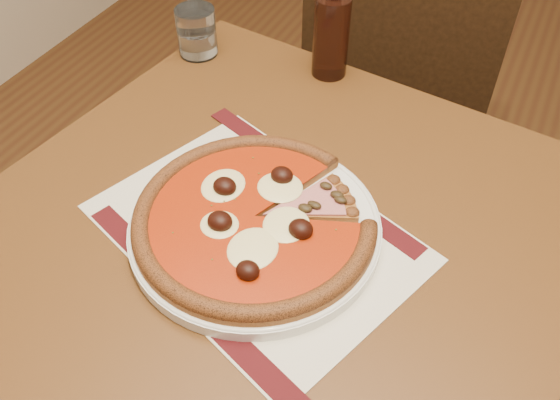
# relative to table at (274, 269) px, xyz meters

# --- Properties ---
(table) EXTENTS (0.90, 0.90, 0.75)m
(table) POSITION_rel_table_xyz_m (0.00, 0.00, 0.00)
(table) COLOR brown
(table) RESTS_ON ground
(chair_far) EXTENTS (0.49, 0.49, 0.89)m
(chair_far) POSITION_rel_table_xyz_m (-0.03, 0.73, -0.14)
(chair_far) COLOR black
(chair_far) RESTS_ON ground
(placemat) EXTENTS (0.50, 0.43, 0.00)m
(placemat) POSITION_rel_table_xyz_m (-0.02, -0.02, 0.10)
(placemat) COLOR silver
(placemat) RESTS_ON table
(plate) EXTENTS (0.34, 0.34, 0.02)m
(plate) POSITION_rel_table_xyz_m (-0.02, -0.02, 0.11)
(plate) COLOR white
(plate) RESTS_ON placemat
(pizza) EXTENTS (0.33, 0.33, 0.04)m
(pizza) POSITION_rel_table_xyz_m (-0.02, -0.02, 0.13)
(pizza) COLOR #965B24
(pizza) RESTS_ON plate
(ham_slice) EXTENTS (0.12, 0.12, 0.02)m
(ham_slice) POSITION_rel_table_xyz_m (0.05, 0.04, 0.13)
(ham_slice) COLOR #965B24
(ham_slice) RESTS_ON plate
(water_glass) EXTENTS (0.09, 0.09, 0.09)m
(water_glass) POSITION_rel_table_xyz_m (-0.32, 0.33, 0.15)
(water_glass) COLOR white
(water_glass) RESTS_ON table
(bottle) EXTENTS (0.06, 0.06, 0.21)m
(bottle) POSITION_rel_table_xyz_m (-0.07, 0.37, 0.18)
(bottle) COLOR black
(bottle) RESTS_ON table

